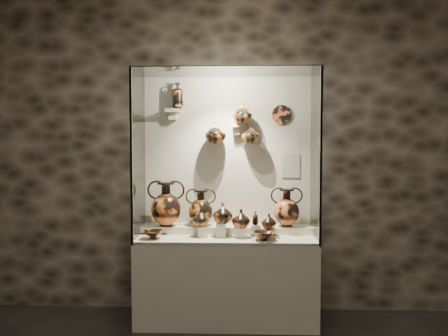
{
  "coord_description": "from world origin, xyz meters",
  "views": [
    {
      "loc": [
        0.12,
        -1.97,
        1.7
      ],
      "look_at": [
        -0.03,
        2.24,
        1.48
      ],
      "focal_mm": 35.0,
      "sensor_mm": 36.0,
      "label": 1
    }
  ],
  "objects_px": {
    "jug_a": "(201,218)",
    "jug_e": "(269,221)",
    "ovoid_vase_b": "(242,113)",
    "ovoid_vase_c": "(251,134)",
    "amphora_right": "(287,208)",
    "lekythos_tall": "(178,94)",
    "jug_c": "(241,219)",
    "jug_b": "(223,213)",
    "amphora_left": "(166,204)",
    "kylix_left": "(153,234)",
    "kylix_right": "(264,235)",
    "lekythos_small": "(255,217)",
    "ovoid_vase_a": "(216,133)",
    "amphora_mid": "(201,208)"
  },
  "relations": [
    {
      "from": "jug_e",
      "to": "ovoid_vase_c",
      "type": "distance_m",
      "value": 0.88
    },
    {
      "from": "lekythos_tall",
      "to": "jug_c",
      "type": "bearing_deg",
      "value": -17.08
    },
    {
      "from": "jug_a",
      "to": "jug_e",
      "type": "distance_m",
      "value": 0.65
    },
    {
      "from": "ovoid_vase_a",
      "to": "ovoid_vase_b",
      "type": "bearing_deg",
      "value": 24.22
    },
    {
      "from": "kylix_left",
      "to": "lekythos_tall",
      "type": "relative_size",
      "value": 0.82
    },
    {
      "from": "jug_c",
      "to": "lekythos_tall",
      "type": "distance_m",
      "value": 1.39
    },
    {
      "from": "amphora_right",
      "to": "jug_c",
      "type": "relative_size",
      "value": 2.1
    },
    {
      "from": "jug_c",
      "to": "ovoid_vase_c",
      "type": "bearing_deg",
      "value": 58.48
    },
    {
      "from": "jug_b",
      "to": "jug_c",
      "type": "bearing_deg",
      "value": -11.35
    },
    {
      "from": "jug_c",
      "to": "jug_e",
      "type": "relative_size",
      "value": 1.23
    },
    {
      "from": "ovoid_vase_b",
      "to": "kylix_right",
      "type": "bearing_deg",
      "value": -38.55
    },
    {
      "from": "amphora_left",
      "to": "kylix_left",
      "type": "relative_size",
      "value": 1.84
    },
    {
      "from": "amphora_right",
      "to": "ovoid_vase_b",
      "type": "distance_m",
      "value": 1.03
    },
    {
      "from": "amphora_left",
      "to": "amphora_right",
      "type": "xyz_separation_m",
      "value": [
        1.19,
        0.03,
        -0.03
      ]
    },
    {
      "from": "jug_c",
      "to": "ovoid_vase_a",
      "type": "height_order",
      "value": "ovoid_vase_a"
    },
    {
      "from": "amphora_right",
      "to": "ovoid_vase_b",
      "type": "bearing_deg",
      "value": 152.82
    },
    {
      "from": "amphora_mid",
      "to": "ovoid_vase_c",
      "type": "distance_m",
      "value": 0.88
    },
    {
      "from": "jug_a",
      "to": "ovoid_vase_a",
      "type": "xyz_separation_m",
      "value": [
        0.13,
        0.23,
        0.81
      ]
    },
    {
      "from": "ovoid_vase_c",
      "to": "ovoid_vase_b",
      "type": "bearing_deg",
      "value": -166.05
    },
    {
      "from": "jug_b",
      "to": "lekythos_tall",
      "type": "distance_m",
      "value": 1.27
    },
    {
      "from": "amphora_mid",
      "to": "ovoid_vase_c",
      "type": "bearing_deg",
      "value": 19.18
    },
    {
      "from": "jug_a",
      "to": "lekythos_tall",
      "type": "height_order",
      "value": "lekythos_tall"
    },
    {
      "from": "amphora_left",
      "to": "ovoid_vase_c",
      "type": "relative_size",
      "value": 2.35
    },
    {
      "from": "kylix_right",
      "to": "kylix_left",
      "type": "bearing_deg",
      "value": -169.97
    },
    {
      "from": "jug_a",
      "to": "jug_c",
      "type": "xyz_separation_m",
      "value": [
        0.38,
        -0.03,
        -0.0
      ]
    },
    {
      "from": "amphora_left",
      "to": "kylix_right",
      "type": "height_order",
      "value": "amphora_left"
    },
    {
      "from": "jug_e",
      "to": "jug_a",
      "type": "bearing_deg",
      "value": -175.89
    },
    {
      "from": "jug_e",
      "to": "lekythos_small",
      "type": "xyz_separation_m",
      "value": [
        -0.13,
        -0.02,
        0.04
      ]
    },
    {
      "from": "lekythos_small",
      "to": "lekythos_tall",
      "type": "relative_size",
      "value": 0.49
    },
    {
      "from": "lekythos_small",
      "to": "ovoid_vase_c",
      "type": "height_order",
      "value": "ovoid_vase_c"
    },
    {
      "from": "jug_b",
      "to": "lekythos_small",
      "type": "bearing_deg",
      "value": -6.64
    },
    {
      "from": "amphora_mid",
      "to": "lekythos_small",
      "type": "bearing_deg",
      "value": -8.45
    },
    {
      "from": "amphora_left",
      "to": "amphora_mid",
      "type": "height_order",
      "value": "amphora_left"
    },
    {
      "from": "amphora_left",
      "to": "kylix_left",
      "type": "bearing_deg",
      "value": -115.59
    },
    {
      "from": "ovoid_vase_b",
      "to": "ovoid_vase_c",
      "type": "relative_size",
      "value": 1.07
    },
    {
      "from": "lekythos_small",
      "to": "kylix_left",
      "type": "height_order",
      "value": "lekythos_small"
    },
    {
      "from": "jug_e",
      "to": "kylix_right",
      "type": "xyz_separation_m",
      "value": [
        -0.05,
        -0.14,
        -0.1
      ]
    },
    {
      "from": "lekythos_small",
      "to": "kylix_left",
      "type": "xyz_separation_m",
      "value": [
        -0.95,
        -0.09,
        -0.14
      ]
    },
    {
      "from": "lekythos_small",
      "to": "jug_a",
      "type": "bearing_deg",
      "value": -163.89
    },
    {
      "from": "amphora_right",
      "to": "lekythos_tall",
      "type": "bearing_deg",
      "value": 154.97
    },
    {
      "from": "amphora_mid",
      "to": "kylix_right",
      "type": "xyz_separation_m",
      "value": [
        0.61,
        -0.33,
        -0.2
      ]
    },
    {
      "from": "jug_a",
      "to": "jug_e",
      "type": "bearing_deg",
      "value": 20.17
    },
    {
      "from": "jug_c",
      "to": "jug_a",
      "type": "bearing_deg",
      "value": 164.36
    },
    {
      "from": "jug_c",
      "to": "ovoid_vase_b",
      "type": "relative_size",
      "value": 0.89
    },
    {
      "from": "kylix_right",
      "to": "ovoid_vase_b",
      "type": "xyz_separation_m",
      "value": [
        -0.2,
        0.38,
        1.14
      ]
    },
    {
      "from": "amphora_right",
      "to": "jug_a",
      "type": "bearing_deg",
      "value": 171.99
    },
    {
      "from": "amphora_mid",
      "to": "lekythos_small",
      "type": "height_order",
      "value": "amphora_mid"
    },
    {
      "from": "amphora_right",
      "to": "jug_a",
      "type": "height_order",
      "value": "amphora_right"
    },
    {
      "from": "amphora_right",
      "to": "lekythos_small",
      "type": "height_order",
      "value": "amphora_right"
    },
    {
      "from": "kylix_right",
      "to": "lekythos_tall",
      "type": "height_order",
      "value": "lekythos_tall"
    }
  ]
}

